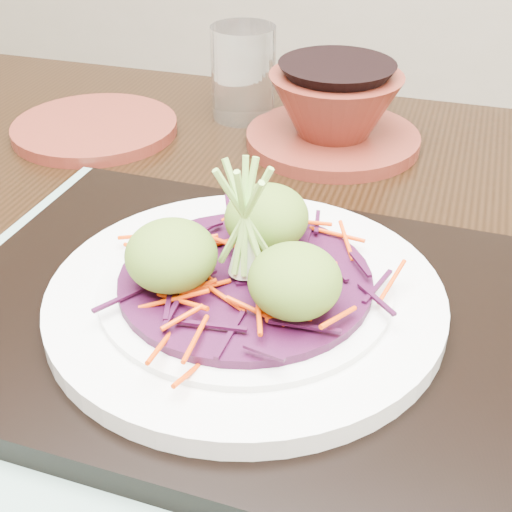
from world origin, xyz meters
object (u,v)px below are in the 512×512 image
(dining_table, at_px, (237,372))
(terracotta_bowl_set, at_px, (334,114))
(white_plate, at_px, (246,296))
(serving_tray, at_px, (246,317))
(terracotta_side_plate, at_px, (95,128))
(water_glass, at_px, (243,73))

(dining_table, xyz_separation_m, terracotta_bowl_set, (0.01, 0.25, 0.14))
(dining_table, distance_m, white_plate, 0.15)
(serving_tray, xyz_separation_m, white_plate, (0.00, -0.00, 0.02))
(dining_table, height_order, white_plate, white_plate)
(terracotta_side_plate, bearing_deg, water_glass, 36.86)
(serving_tray, bearing_deg, terracotta_side_plate, 135.18)
(white_plate, xyz_separation_m, water_glass, (-0.14, 0.36, 0.02))
(serving_tray, bearing_deg, white_plate, -91.23)
(white_plate, bearing_deg, serving_tray, 90.00)
(dining_table, xyz_separation_m, white_plate, (0.03, -0.06, 0.13))
(terracotta_side_plate, height_order, water_glass, water_glass)
(serving_tray, bearing_deg, dining_table, 116.17)
(white_plate, xyz_separation_m, terracotta_bowl_set, (-0.02, 0.32, 0.00))
(water_glass, bearing_deg, terracotta_side_plate, -143.14)
(white_plate, height_order, terracotta_side_plate, white_plate)
(dining_table, xyz_separation_m, serving_tray, (0.03, -0.06, 0.12))
(terracotta_side_plate, relative_size, terracotta_bowl_set, 0.84)
(white_plate, distance_m, terracotta_bowl_set, 0.32)
(terracotta_side_plate, bearing_deg, terracotta_bowl_set, 13.36)
(terracotta_bowl_set, bearing_deg, water_glass, 160.31)
(dining_table, relative_size, terracotta_bowl_set, 6.10)
(terracotta_side_plate, bearing_deg, white_plate, -43.59)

